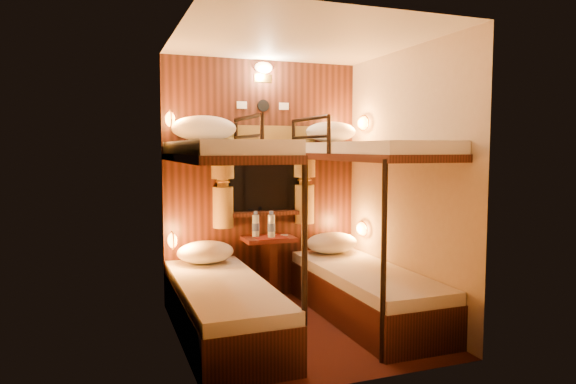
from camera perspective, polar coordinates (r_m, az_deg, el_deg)
name	(u,v)px	position (r m, az deg, el deg)	size (l,w,h in m)	color
floor	(300,329)	(4.49, 1.37, -14.98)	(2.10, 2.10, 0.00)	#37110F
ceiling	(301,39)	(4.31, 1.44, 16.59)	(2.10, 2.10, 0.00)	silver
wall_back	(262,180)	(5.22, -2.85, 1.30)	(2.40, 2.40, 0.00)	#C6B293
wall_front	(362,200)	(3.29, 8.18, -0.84)	(2.40, 2.40, 0.00)	#C6B293
wall_left	(178,191)	(3.98, -12.11, 0.09)	(2.40, 2.40, 0.00)	#C6B293
wall_right	(404,185)	(4.70, 12.82, 0.79)	(2.40, 2.40, 0.00)	#C6B293
back_panel	(263,180)	(5.21, -2.81, 1.29)	(2.00, 0.03, 2.40)	black
bunk_left	(223,269)	(4.21, -7.29, -8.44)	(0.72, 1.90, 1.82)	black
bunk_right	(365,257)	(4.66, 8.55, -7.14)	(0.72, 1.90, 1.82)	black
window	(264,182)	(5.18, -2.70, 1.06)	(1.00, 0.12, 0.79)	black
curtains	(265,174)	(5.14, -2.59, 1.96)	(1.10, 0.22, 1.00)	olive
back_fixtures	(264,75)	(5.21, -2.74, 12.82)	(0.54, 0.09, 0.48)	black
reading_lamps	(273,178)	(4.89, -1.63, 1.53)	(2.00, 0.20, 1.25)	orange
table	(269,260)	(5.14, -2.14, -7.59)	(0.50, 0.34, 0.66)	#501712
bottle_left	(256,226)	(5.10, -3.61, -3.76)	(0.07, 0.07, 0.26)	#99BFE5
bottle_right	(271,226)	(5.05, -1.86, -3.80)	(0.08, 0.08, 0.26)	#99BFE5
sachet_a	(284,235)	(5.19, -0.42, -4.80)	(0.07, 0.06, 0.01)	silver
sachet_b	(272,235)	(5.20, -1.78, -4.77)	(0.08, 0.06, 0.01)	silver
pillow_lower_left	(206,252)	(4.87, -9.15, -6.61)	(0.53, 0.38, 0.21)	silver
pillow_lower_right	(332,243)	(5.28, 4.88, -5.64)	(0.54, 0.39, 0.21)	silver
pillow_upper_left	(204,128)	(4.77, -9.32, 6.98)	(0.60, 0.43, 0.23)	silver
pillow_upper_right	(331,132)	(5.23, 4.79, 6.68)	(0.53, 0.38, 0.21)	silver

